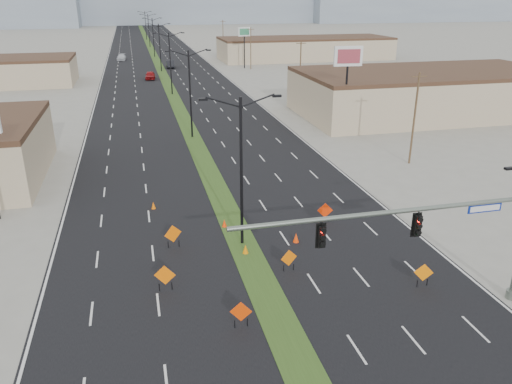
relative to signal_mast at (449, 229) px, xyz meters
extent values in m
plane|color=gray|center=(-8.56, -2.00, -4.79)|extent=(600.00, 600.00, 0.00)
cube|color=black|center=(-8.56, 98.00, -4.79)|extent=(25.00, 400.00, 0.02)
cube|color=#2E4819|center=(-8.56, 98.00, -4.79)|extent=(2.00, 400.00, 0.04)
cube|color=tan|center=(25.44, 43.00, -2.04)|extent=(36.00, 18.00, 5.50)
cube|color=tan|center=(29.44, 108.00, -2.29)|extent=(44.00, 16.00, 5.00)
cube|color=gray|center=(171.44, 288.00, 4.21)|extent=(160.00, 50.00, 18.00)
cylinder|color=slate|center=(4.64, 0.00, -4.54)|extent=(0.60, 0.60, 0.50)
cylinder|color=slate|center=(-3.36, 0.00, 1.31)|extent=(16.00, 0.24, 0.24)
cube|color=navy|center=(1.84, -0.02, 0.99)|extent=(1.90, 0.04, 0.45)
cube|color=black|center=(-6.86, 0.00, 0.43)|extent=(0.50, 0.28, 1.30)
sphere|color=#FF0C05|center=(-6.86, -0.16, 0.78)|extent=(0.22, 0.22, 0.22)
cube|color=black|center=(-1.86, 0.00, 0.43)|extent=(0.50, 0.28, 1.30)
sphere|color=#FF0C05|center=(-1.86, -0.16, 0.78)|extent=(0.22, 0.22, 0.22)
cylinder|color=black|center=(-8.56, 10.00, 0.21)|extent=(0.20, 0.20, 10.00)
cube|color=black|center=(-10.86, 10.00, 5.16)|extent=(0.55, 0.24, 0.14)
cube|color=black|center=(-6.26, 10.00, 5.16)|extent=(0.55, 0.24, 0.14)
cylinder|color=black|center=(-8.56, 38.00, 0.21)|extent=(0.20, 0.20, 10.00)
cube|color=black|center=(-10.86, 38.00, 5.16)|extent=(0.55, 0.24, 0.14)
cube|color=black|center=(-6.26, 38.00, 5.16)|extent=(0.55, 0.24, 0.14)
cylinder|color=black|center=(-8.56, 66.00, 0.21)|extent=(0.20, 0.20, 10.00)
cube|color=black|center=(-10.86, 66.00, 5.16)|extent=(0.55, 0.24, 0.14)
cube|color=black|center=(-6.26, 66.00, 5.16)|extent=(0.55, 0.24, 0.14)
cylinder|color=black|center=(-8.56, 94.00, 0.21)|extent=(0.20, 0.20, 10.00)
cube|color=black|center=(-10.86, 94.00, 5.16)|extent=(0.55, 0.24, 0.14)
cube|color=black|center=(-6.26, 94.00, 5.16)|extent=(0.55, 0.24, 0.14)
cylinder|color=black|center=(-8.56, 122.00, 0.21)|extent=(0.20, 0.20, 10.00)
cube|color=black|center=(-10.86, 122.00, 5.16)|extent=(0.55, 0.24, 0.14)
cube|color=black|center=(-6.26, 122.00, 5.16)|extent=(0.55, 0.24, 0.14)
cylinder|color=black|center=(-8.56, 150.00, 0.21)|extent=(0.20, 0.20, 10.00)
cube|color=black|center=(-10.86, 150.00, 5.16)|extent=(0.55, 0.24, 0.14)
cube|color=black|center=(-6.26, 150.00, 5.16)|extent=(0.55, 0.24, 0.14)
cylinder|color=black|center=(-8.56, 178.00, 0.21)|extent=(0.20, 0.20, 10.00)
cube|color=black|center=(-10.86, 178.00, 5.16)|extent=(0.55, 0.24, 0.14)
cube|color=black|center=(-6.26, 178.00, 5.16)|extent=(0.55, 0.24, 0.14)
cylinder|color=#4C3823|center=(11.44, 23.00, -0.29)|extent=(0.20, 0.20, 9.00)
cube|color=#4C3823|center=(11.44, 23.00, 3.81)|extent=(1.60, 0.10, 0.10)
cylinder|color=#4C3823|center=(11.44, 58.00, -0.29)|extent=(0.20, 0.20, 9.00)
cube|color=#4C3823|center=(11.44, 58.00, 3.81)|extent=(1.60, 0.10, 0.10)
cylinder|color=#4C3823|center=(11.44, 93.00, -0.29)|extent=(0.20, 0.20, 9.00)
cube|color=#4C3823|center=(11.44, 93.00, 3.81)|extent=(1.60, 0.10, 0.10)
cylinder|color=#4C3823|center=(11.44, 128.00, -0.29)|extent=(0.20, 0.20, 9.00)
cube|color=#4C3823|center=(11.44, 128.00, 3.81)|extent=(1.60, 0.10, 0.10)
imported|color=maroon|center=(-11.44, 83.29, -4.02)|extent=(2.21, 4.67, 1.54)
imported|color=black|center=(-6.21, 99.13, -3.97)|extent=(1.91, 5.06, 1.65)
imported|color=silver|center=(-17.21, 116.46, -4.06)|extent=(2.45, 5.18, 1.46)
cube|color=#E66104|center=(-14.04, 5.34, -3.77)|extent=(1.20, 0.32, 1.22)
cylinder|color=black|center=(-14.40, 5.34, -4.54)|extent=(0.05, 0.05, 0.51)
cylinder|color=black|center=(-13.68, 5.34, -4.54)|extent=(0.05, 0.05, 0.51)
cube|color=red|center=(-10.56, 1.02, -3.86)|extent=(1.10, 0.30, 1.12)
cylinder|color=black|center=(-10.88, 1.02, -4.56)|extent=(0.05, 0.05, 0.47)
cylinder|color=black|center=(-10.23, 1.02, -4.56)|extent=(0.05, 0.05, 0.47)
cube|color=#E96004|center=(-13.14, 10.49, -3.76)|extent=(1.16, 0.50, 1.23)
cylinder|color=black|center=(-13.50, 10.49, -4.53)|extent=(0.05, 0.05, 0.51)
cylinder|color=black|center=(-12.78, 10.49, -4.53)|extent=(0.05, 0.05, 0.51)
cube|color=#E15E04|center=(-6.56, 5.77, -3.89)|extent=(1.07, 0.25, 1.09)
cylinder|color=black|center=(-6.87, 5.77, -4.57)|extent=(0.05, 0.05, 0.45)
cylinder|color=black|center=(-6.24, 5.77, -4.57)|extent=(0.05, 0.05, 0.45)
cube|color=orange|center=(0.46, 2.27, -3.87)|extent=(1.06, 0.37, 1.10)
cylinder|color=black|center=(0.14, 2.27, -4.56)|extent=(0.05, 0.05, 0.46)
cylinder|color=black|center=(0.79, 2.27, -4.56)|extent=(0.05, 0.05, 0.46)
cube|color=red|center=(-1.87, 11.87, -3.84)|extent=(1.13, 0.26, 1.15)
cylinder|color=black|center=(-2.21, 11.87, -4.55)|extent=(0.05, 0.05, 0.48)
cylinder|color=black|center=(-1.54, 11.87, -4.55)|extent=(0.05, 0.05, 0.48)
cone|color=#FD3705|center=(-9.28, 12.78, -4.49)|extent=(0.42, 0.42, 0.61)
cone|color=orange|center=(-8.66, 8.51, -4.46)|extent=(0.47, 0.47, 0.66)
cone|color=#FC3B05|center=(-4.95, 9.28, -4.45)|extent=(0.48, 0.48, 0.67)
cone|color=#E86104|center=(-14.12, 17.40, -4.50)|extent=(0.38, 0.38, 0.59)
cylinder|color=black|center=(9.41, 35.01, -0.53)|extent=(0.24, 0.24, 8.53)
cube|color=white|center=(9.41, 35.01, 4.41)|extent=(3.38, 0.59, 2.24)
cube|color=#9A3340|center=(9.41, 34.81, 4.41)|extent=(2.69, 0.24, 1.57)
cylinder|color=black|center=(10.32, 94.58, -1.08)|extent=(0.24, 0.24, 7.42)
cube|color=white|center=(10.32, 94.58, 3.21)|extent=(2.93, 1.00, 1.95)
cube|color=#35845B|center=(10.32, 94.38, 3.21)|extent=(2.29, 0.58, 1.37)
camera|label=1|loc=(-14.82, -19.66, 11.01)|focal=35.00mm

